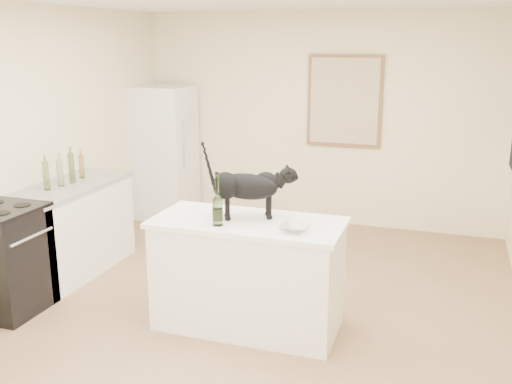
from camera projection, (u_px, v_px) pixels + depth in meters
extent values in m
plane|color=#90714C|center=(245.00, 313.00, 4.95)|extent=(5.50, 5.50, 0.00)
plane|color=#FFEBC5|center=(320.00, 120.00, 7.13)|extent=(4.50, 0.00, 4.50)
plane|color=#FFEBC5|center=(15.00, 148.00, 5.32)|extent=(0.00, 5.50, 5.50)
cube|color=white|center=(248.00, 276.00, 4.62)|extent=(1.44, 0.67, 0.86)
cube|color=white|center=(248.00, 223.00, 4.51)|extent=(1.50, 0.70, 0.04)
cube|color=white|center=(70.00, 231.00, 5.72)|extent=(0.60, 1.40, 0.86)
cube|color=gray|center=(66.00, 187.00, 5.60)|extent=(0.62, 1.44, 0.04)
cube|color=black|center=(4.00, 261.00, 4.89)|extent=(0.60, 0.60, 0.90)
cube|color=white|center=(165.00, 152.00, 7.49)|extent=(0.68, 0.68, 1.70)
cube|color=brown|center=(344.00, 101.00, 6.95)|extent=(0.90, 0.03, 1.10)
cube|color=beige|center=(344.00, 101.00, 6.93)|extent=(0.82, 0.00, 1.02)
cylinder|color=#325F26|center=(217.00, 202.00, 4.34)|extent=(0.08, 0.08, 0.36)
imported|color=silver|center=(294.00, 229.00, 4.21)|extent=(0.24, 0.24, 0.05)
cube|color=silver|center=(191.00, 117.00, 7.35)|extent=(0.01, 0.15, 0.19)
cylinder|color=brown|center=(81.00, 167.00, 5.86)|extent=(0.06, 0.06, 0.24)
cylinder|color=#264818|center=(72.00, 168.00, 5.64)|extent=(0.06, 0.06, 0.30)
cylinder|color=gray|center=(60.00, 173.00, 5.53)|extent=(0.06, 0.06, 0.27)
cylinder|color=#336322|center=(46.00, 176.00, 5.39)|extent=(0.06, 0.06, 0.27)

